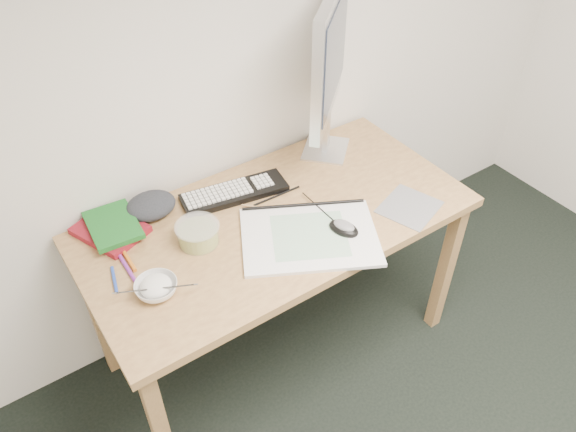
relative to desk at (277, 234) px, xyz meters
name	(u,v)px	position (x,y,z in m)	size (l,w,h in m)	color
desk	(277,234)	(0.00, 0.00, 0.00)	(1.40, 0.70, 0.75)	tan
mousepad	(409,207)	(0.43, -0.23, 0.08)	(0.20, 0.19, 0.00)	slate
sketchpad	(309,237)	(0.03, -0.16, 0.09)	(0.46, 0.33, 0.01)	white
keyboard	(234,193)	(-0.06, 0.19, 0.09)	(0.40, 0.13, 0.02)	black
monitor	(330,57)	(0.40, 0.24, 0.49)	(0.44, 0.41, 0.66)	silver
mouse	(344,226)	(0.15, -0.20, 0.11)	(0.07, 0.11, 0.04)	black
rice_bowl	(156,288)	(-0.50, -0.09, 0.10)	(0.13, 0.13, 0.04)	white
chopsticks	(155,289)	(-0.51, -0.11, 0.13)	(0.02, 0.02, 0.24)	silver
fruit_tub	(198,234)	(-0.29, 0.04, 0.12)	(0.15, 0.15, 0.07)	gold
book_red	(110,230)	(-0.52, 0.26, 0.09)	(0.17, 0.23, 0.02)	maroon
book_green	(113,225)	(-0.51, 0.25, 0.12)	(0.16, 0.22, 0.02)	#186120
cloth_lump	(151,206)	(-0.36, 0.28, 0.11)	(0.15, 0.13, 0.06)	#282A30
pencil_pink	(269,212)	(-0.01, 0.03, 0.09)	(0.01, 0.01, 0.18)	pink
pencil_tan	(265,208)	(-0.01, 0.06, 0.09)	(0.01, 0.01, 0.18)	tan
pencil_black	(277,196)	(0.06, 0.10, 0.09)	(0.01, 0.01, 0.20)	black
marker_blue	(114,280)	(-0.60, 0.03, 0.09)	(0.01, 0.01, 0.12)	#2042B2
marker_orange	(127,257)	(-0.52, 0.10, 0.09)	(0.01, 0.01, 0.14)	orange
marker_purple	(127,268)	(-0.54, 0.06, 0.09)	(0.01, 0.01, 0.14)	purple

